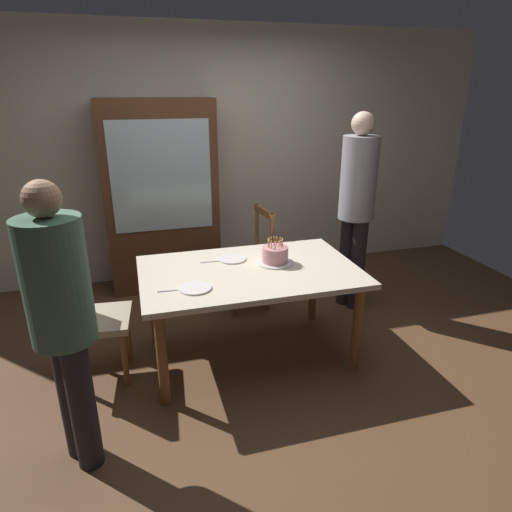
{
  "coord_description": "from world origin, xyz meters",
  "views": [
    {
      "loc": [
        -0.79,
        -2.93,
        2.0
      ],
      "look_at": [
        0.05,
        0.0,
        0.83
      ],
      "focal_mm": 31.17,
      "sensor_mm": 36.0,
      "label": 1
    }
  ],
  "objects_px": {
    "chair_spindle_back": "(247,261)",
    "chair_upholstered": "(84,311)",
    "plate_far_side": "(232,259)",
    "birthday_cake": "(275,256)",
    "china_cabinet": "(162,197)",
    "person_celebrant": "(62,316)",
    "dining_table": "(250,279)",
    "person_guest": "(357,201)",
    "plate_near_celebrant": "(195,288)"
  },
  "relations": [
    {
      "from": "chair_upholstered",
      "to": "person_celebrant",
      "type": "height_order",
      "value": "person_celebrant"
    },
    {
      "from": "birthday_cake",
      "to": "person_celebrant",
      "type": "distance_m",
      "value": 1.63
    },
    {
      "from": "birthday_cake",
      "to": "china_cabinet",
      "type": "relative_size",
      "value": 0.15
    },
    {
      "from": "dining_table",
      "to": "chair_upholstered",
      "type": "relative_size",
      "value": 1.69
    },
    {
      "from": "plate_near_celebrant",
      "to": "person_guest",
      "type": "xyz_separation_m",
      "value": [
        1.6,
        0.8,
        0.3
      ]
    },
    {
      "from": "dining_table",
      "to": "birthday_cake",
      "type": "height_order",
      "value": "birthday_cake"
    },
    {
      "from": "birthday_cake",
      "to": "person_guest",
      "type": "height_order",
      "value": "person_guest"
    },
    {
      "from": "chair_upholstered",
      "to": "person_celebrant",
      "type": "bearing_deg",
      "value": -89.68
    },
    {
      "from": "person_guest",
      "to": "china_cabinet",
      "type": "distance_m",
      "value": 1.93
    },
    {
      "from": "birthday_cake",
      "to": "chair_upholstered",
      "type": "bearing_deg",
      "value": -179.34
    },
    {
      "from": "person_guest",
      "to": "china_cabinet",
      "type": "bearing_deg",
      "value": 149.07
    },
    {
      "from": "chair_upholstered",
      "to": "person_guest",
      "type": "distance_m",
      "value": 2.45
    },
    {
      "from": "china_cabinet",
      "to": "birthday_cake",
      "type": "bearing_deg",
      "value": -64.28
    },
    {
      "from": "plate_far_side",
      "to": "person_guest",
      "type": "bearing_deg",
      "value": 15.31
    },
    {
      "from": "chair_spindle_back",
      "to": "china_cabinet",
      "type": "distance_m",
      "value": 1.12
    },
    {
      "from": "plate_far_side",
      "to": "china_cabinet",
      "type": "relative_size",
      "value": 0.12
    },
    {
      "from": "plate_near_celebrant",
      "to": "plate_far_side",
      "type": "distance_m",
      "value": 0.58
    },
    {
      "from": "plate_near_celebrant",
      "to": "person_guest",
      "type": "bearing_deg",
      "value": 26.53
    },
    {
      "from": "chair_spindle_back",
      "to": "chair_upholstered",
      "type": "relative_size",
      "value": 1.0
    },
    {
      "from": "plate_far_side",
      "to": "person_celebrant",
      "type": "relative_size",
      "value": 0.14
    },
    {
      "from": "chair_spindle_back",
      "to": "person_celebrant",
      "type": "height_order",
      "value": "person_celebrant"
    },
    {
      "from": "person_guest",
      "to": "plate_far_side",
      "type": "bearing_deg",
      "value": -164.69
    },
    {
      "from": "chair_upholstered",
      "to": "plate_near_celebrant",
      "type": "bearing_deg",
      "value": -20.49
    },
    {
      "from": "plate_far_side",
      "to": "person_guest",
      "type": "height_order",
      "value": "person_guest"
    },
    {
      "from": "dining_table",
      "to": "birthday_cake",
      "type": "bearing_deg",
      "value": 16.83
    },
    {
      "from": "birthday_cake",
      "to": "dining_table",
      "type": "bearing_deg",
      "value": -163.17
    },
    {
      "from": "plate_near_celebrant",
      "to": "chair_spindle_back",
      "type": "xyz_separation_m",
      "value": [
        0.64,
        1.06,
        -0.28
      ]
    },
    {
      "from": "chair_spindle_back",
      "to": "china_cabinet",
      "type": "height_order",
      "value": "china_cabinet"
    },
    {
      "from": "birthday_cake",
      "to": "china_cabinet",
      "type": "distance_m",
      "value": 1.66
    },
    {
      "from": "plate_far_side",
      "to": "person_guest",
      "type": "distance_m",
      "value": 1.32
    },
    {
      "from": "china_cabinet",
      "to": "plate_near_celebrant",
      "type": "bearing_deg",
      "value": -88.18
    },
    {
      "from": "person_guest",
      "to": "chair_upholstered",
      "type": "bearing_deg",
      "value": -167.57
    },
    {
      "from": "plate_near_celebrant",
      "to": "person_celebrant",
      "type": "bearing_deg",
      "value": -144.79
    },
    {
      "from": "dining_table",
      "to": "chair_spindle_back",
      "type": "distance_m",
      "value": 0.88
    },
    {
      "from": "plate_far_side",
      "to": "plate_near_celebrant",
      "type": "bearing_deg",
      "value": -128.16
    },
    {
      "from": "chair_upholstered",
      "to": "chair_spindle_back",
      "type": "bearing_deg",
      "value": 29.31
    },
    {
      "from": "chair_upholstered",
      "to": "person_guest",
      "type": "xyz_separation_m",
      "value": [
        2.34,
        0.52,
        0.5
      ]
    },
    {
      "from": "person_celebrant",
      "to": "person_guest",
      "type": "distance_m",
      "value": 2.69
    },
    {
      "from": "person_guest",
      "to": "dining_table",
      "type": "bearing_deg",
      "value": -153.84
    },
    {
      "from": "dining_table",
      "to": "person_celebrant",
      "type": "bearing_deg",
      "value": -147.5
    },
    {
      "from": "chair_spindle_back",
      "to": "person_guest",
      "type": "distance_m",
      "value": 1.14
    },
    {
      "from": "person_celebrant",
      "to": "person_guest",
      "type": "relative_size",
      "value": 0.89
    },
    {
      "from": "person_celebrant",
      "to": "dining_table",
      "type": "bearing_deg",
      "value": 32.5
    },
    {
      "from": "chair_upholstered",
      "to": "plate_far_side",
      "type": "bearing_deg",
      "value": 9.15
    },
    {
      "from": "plate_near_celebrant",
      "to": "chair_upholstered",
      "type": "bearing_deg",
      "value": 159.51
    },
    {
      "from": "plate_far_side",
      "to": "chair_upholstered",
      "type": "distance_m",
      "value": 1.14
    },
    {
      "from": "dining_table",
      "to": "birthday_cake",
      "type": "relative_size",
      "value": 5.72
    },
    {
      "from": "chair_upholstered",
      "to": "dining_table",
      "type": "bearing_deg",
      "value": -2.44
    },
    {
      "from": "chair_spindle_back",
      "to": "plate_far_side",
      "type": "bearing_deg",
      "value": -115.15
    },
    {
      "from": "person_celebrant",
      "to": "person_guest",
      "type": "height_order",
      "value": "person_guest"
    }
  ]
}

